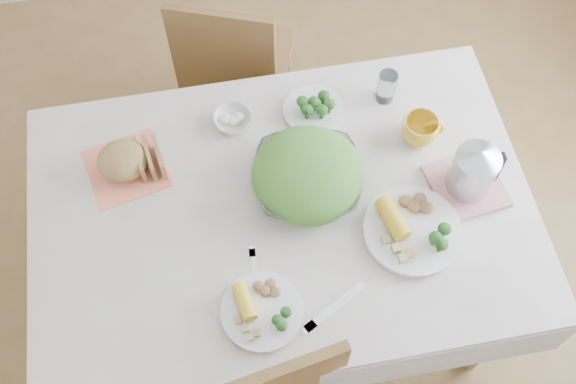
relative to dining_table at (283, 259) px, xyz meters
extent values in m
plane|color=olive|center=(0.00, 0.00, -0.38)|extent=(3.60, 3.60, 0.00)
cube|color=brown|center=(0.00, 0.00, 0.00)|extent=(1.40, 0.90, 0.75)
cube|color=beige|center=(0.00, 0.00, 0.38)|extent=(1.50, 1.00, 0.01)
cube|color=brown|center=(-0.03, 0.85, 0.09)|extent=(0.52, 0.52, 0.89)
imported|color=white|center=(0.09, 0.07, 0.43)|extent=(0.35, 0.35, 0.08)
cylinder|color=white|center=(-0.11, -0.31, 0.40)|extent=(0.27, 0.27, 0.02)
cylinder|color=white|center=(0.36, -0.15, 0.40)|extent=(0.32, 0.32, 0.02)
cylinder|color=beige|center=(0.16, 0.32, 0.40)|extent=(0.22, 0.22, 0.02)
cube|color=#FF7F5B|center=(-0.45, 0.22, 0.39)|extent=(0.27, 0.27, 0.00)
ellipsoid|color=olive|center=(-0.45, 0.22, 0.45)|extent=(0.18, 0.18, 0.09)
imported|color=white|center=(-0.10, 0.33, 0.41)|extent=(0.13, 0.13, 0.04)
imported|color=yellow|center=(0.46, 0.17, 0.43)|extent=(0.15, 0.15, 0.09)
cylinder|color=white|center=(0.40, 0.34, 0.45)|extent=(0.07, 0.07, 0.12)
cube|color=#CB7C81|center=(0.56, -0.03, 0.40)|extent=(0.24, 0.24, 0.02)
cylinder|color=#B2B5BA|center=(0.56, -0.03, 0.51)|extent=(0.14, 0.14, 0.19)
cube|color=silver|center=(-0.12, -0.20, 0.39)|extent=(0.03, 0.16, 0.00)
cube|color=silver|center=(0.09, -0.33, 0.39)|extent=(0.20, 0.12, 0.00)
camera|label=1|loc=(-0.15, -0.91, 2.18)|focal=42.00mm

